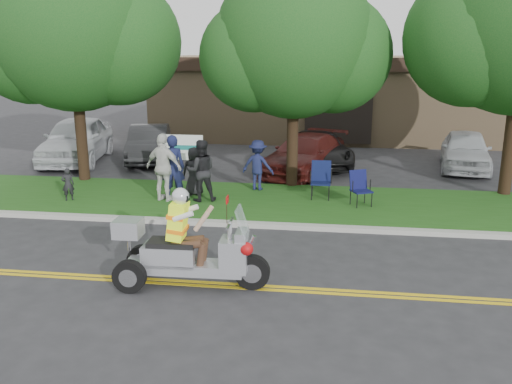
# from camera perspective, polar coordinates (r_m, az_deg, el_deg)

# --- Properties ---
(ground) EXTENTS (120.00, 120.00, 0.00)m
(ground) POSITION_cam_1_polar(r_m,az_deg,el_deg) (10.91, -1.79, -8.79)
(ground) COLOR #28282B
(ground) RESTS_ON ground
(centerline_near) EXTENTS (60.00, 0.10, 0.01)m
(centerline_near) POSITION_cam_1_polar(r_m,az_deg,el_deg) (10.39, -2.34, -10.02)
(centerline_near) COLOR gold
(centerline_near) RESTS_ON ground
(centerline_far) EXTENTS (60.00, 0.10, 0.01)m
(centerline_far) POSITION_cam_1_polar(r_m,az_deg,el_deg) (10.53, -2.18, -9.66)
(centerline_far) COLOR gold
(centerline_far) RESTS_ON ground
(curb) EXTENTS (60.00, 0.25, 0.12)m
(curb) POSITION_cam_1_polar(r_m,az_deg,el_deg) (13.71, 0.36, -3.49)
(curb) COLOR #A8A89E
(curb) RESTS_ON ground
(grass_verge) EXTENTS (60.00, 4.00, 0.10)m
(grass_verge) POSITION_cam_1_polar(r_m,az_deg,el_deg) (15.75, 1.40, -1.07)
(grass_verge) COLOR #1E4F15
(grass_verge) RESTS_ON ground
(commercial_building) EXTENTS (18.00, 8.20, 4.00)m
(commercial_building) POSITION_cam_1_polar(r_m,az_deg,el_deg) (28.92, 8.65, 9.99)
(commercial_building) COLOR #9E7F5B
(commercial_building) RESTS_ON ground
(tree_left) EXTENTS (6.62, 5.40, 7.78)m
(tree_left) POSITION_cam_1_polar(r_m,az_deg,el_deg) (18.76, -18.51, 15.57)
(tree_left) COLOR #332114
(tree_left) RESTS_ON ground
(tree_mid) EXTENTS (5.88, 4.80, 7.05)m
(tree_mid) POSITION_cam_1_polar(r_m,az_deg,el_deg) (17.12, 4.22, 15.01)
(tree_mid) COLOR #332114
(tree_mid) RESTS_ON ground
(business_sign) EXTENTS (1.25, 0.06, 1.75)m
(business_sign) POSITION_cam_1_polar(r_m,az_deg,el_deg) (17.37, -7.60, 4.38)
(business_sign) COLOR silver
(business_sign) RESTS_ON ground
(trike_scooter) EXTENTS (2.94, 0.99, 1.93)m
(trike_scooter) POSITION_cam_1_polar(r_m,az_deg,el_deg) (10.31, -7.53, -6.33)
(trike_scooter) COLOR black
(trike_scooter) RESTS_ON ground
(lawn_chair_a) EXTENTS (0.57, 0.59, 1.09)m
(lawn_chair_a) POSITION_cam_1_polar(r_m,az_deg,el_deg) (16.03, 6.85, 1.56)
(lawn_chair_a) COLOR black
(lawn_chair_a) RESTS_ON grass_verge
(lawn_chair_b) EXTENTS (0.69, 0.70, 0.98)m
(lawn_chair_b) POSITION_cam_1_polar(r_m,az_deg,el_deg) (15.45, 10.86, 0.66)
(lawn_chair_b) COLOR black
(lawn_chair_b) RESTS_ON grass_verge
(spectator_adult_left) EXTENTS (0.76, 0.57, 1.90)m
(spectator_adult_left) POSITION_cam_1_polar(r_m,az_deg,el_deg) (15.86, -8.75, 2.59)
(spectator_adult_left) COLOR #161B3D
(spectator_adult_left) RESTS_ON grass_verge
(spectator_adult_mid) EXTENTS (1.03, 0.90, 1.78)m
(spectator_adult_mid) POSITION_cam_1_polar(r_m,az_deg,el_deg) (15.60, -5.82, 2.26)
(spectator_adult_mid) COLOR black
(spectator_adult_mid) RESTS_ON grass_verge
(spectator_adult_right) EXTENTS (1.24, 0.79, 1.96)m
(spectator_adult_right) POSITION_cam_1_polar(r_m,az_deg,el_deg) (15.74, -9.68, 2.57)
(spectator_adult_right) COLOR silver
(spectator_adult_right) RESTS_ON grass_verge
(spectator_chair_a) EXTENTS (1.10, 0.76, 1.56)m
(spectator_chair_a) POSITION_cam_1_polar(r_m,az_deg,el_deg) (16.80, 0.19, 2.86)
(spectator_chair_a) COLOR #191E46
(spectator_chair_a) RESTS_ON grass_verge
(spectator_chair_b) EXTENTS (0.75, 0.52, 1.46)m
(spectator_chair_b) POSITION_cam_1_polar(r_m,az_deg,el_deg) (16.27, -6.54, 2.19)
(spectator_chair_b) COLOR black
(spectator_chair_b) RESTS_ON grass_verge
(child_left) EXTENTS (0.41, 0.37, 0.95)m
(child_left) POSITION_cam_1_polar(r_m,az_deg,el_deg) (16.57, -19.19, 0.78)
(child_left) COLOR black
(child_left) RESTS_ON grass_verge
(parked_car_far_left) EXTENTS (3.01, 5.51, 1.78)m
(parked_car_far_left) POSITION_cam_1_polar(r_m,az_deg,el_deg) (22.72, -18.38, 5.27)
(parked_car_far_left) COLOR silver
(parked_car_far_left) RESTS_ON ground
(parked_car_left) EXTENTS (2.46, 4.50, 1.41)m
(parked_car_left) POSITION_cam_1_polar(r_m,az_deg,el_deg) (22.17, -11.18, 5.04)
(parked_car_left) COLOR #272729
(parked_car_left) RESTS_ON ground
(parked_car_mid) EXTENTS (2.94, 4.92, 1.28)m
(parked_car_mid) POSITION_cam_1_polar(r_m,az_deg,el_deg) (21.03, 6.59, 4.52)
(parked_car_mid) COLOR black
(parked_car_mid) RESTS_ON ground
(parked_car_right) EXTENTS (3.45, 5.07, 1.36)m
(parked_car_right) POSITION_cam_1_polar(r_m,az_deg,el_deg) (19.66, 5.17, 3.96)
(parked_car_right) COLOR #43120F
(parked_car_right) RESTS_ON ground
(parked_car_far_right) EXTENTS (2.41, 4.47, 1.45)m
(parked_car_far_right) POSITION_cam_1_polar(r_m,az_deg,el_deg) (21.63, 21.17, 4.13)
(parked_car_far_right) COLOR #B2B6BA
(parked_car_far_right) RESTS_ON ground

